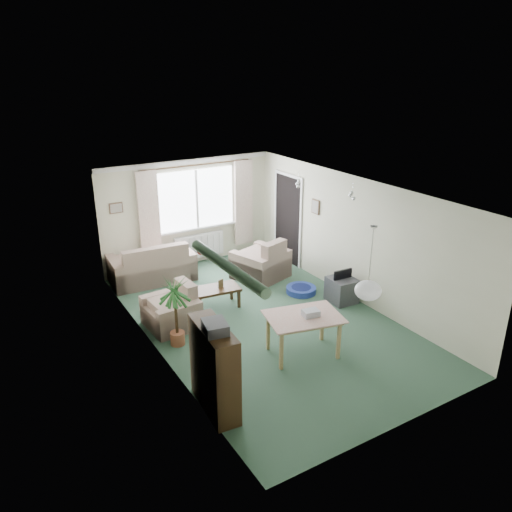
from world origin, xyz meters
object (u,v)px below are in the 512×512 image
sofa (152,261)px  armchair_left (171,306)px  tv_cube (342,290)px  pet_bed (301,290)px  dining_table (303,336)px  houseplant (176,312)px  bookshelf (214,369)px  armchair_corner (260,258)px  coffee_table (216,297)px

sofa → armchair_left: size_ratio=2.00×
tv_cube → pet_bed: bearing=125.6°
dining_table → tv_cube: bearing=33.0°
armchair_left → tv_cube: armchair_left is taller
sofa → houseplant: bearing=81.7°
sofa → tv_cube: bearing=137.8°
bookshelf → dining_table: size_ratio=1.16×
armchair_corner → coffee_table: armchair_corner is taller
houseplant → sofa: bearing=78.5°
bookshelf → dining_table: bookshelf is taller
coffee_table → houseplant: bearing=-142.6°
houseplant → coffee_table: bearing=37.4°
coffee_table → dining_table: (0.44, -2.17, 0.13)m
sofa → coffee_table: sofa is taller
coffee_table → dining_table: 2.22m
houseplant → pet_bed: size_ratio=1.99×
houseplant → dining_table: 2.06m
sofa → armchair_left: (-0.40, -2.07, -0.05)m
dining_table → pet_bed: size_ratio=1.75×
houseplant → armchair_left: bearing=76.6°
coffee_table → houseplant: houseplant is taller
sofa → armchair_left: 2.11m
houseplant → dining_table: size_ratio=1.13×
sofa → bookshelf: 4.53m
armchair_corner → dining_table: 3.11m
bookshelf → tv_cube: bookshelf is taller
sofa → armchair_corner: 2.30m
tv_cube → houseplant: bearing=-179.1°
armchair_corner → pet_bed: size_ratio=1.66×
armchair_corner → houseplant: houseplant is taller
armchair_left → bookshelf: bookshelf is taller
armchair_left → dining_table: size_ratio=0.82×
coffee_table → tv_cube: tv_cube is taller
armchair_corner → houseplant: 3.09m
coffee_table → bookshelf: bookshelf is taller
tv_cube → bookshelf: bearing=-152.0°
sofa → tv_cube: (2.80, -2.84, -0.19)m
armchair_corner → pet_bed: (0.30, -1.09, -0.39)m
bookshelf → tv_cube: 3.91m
houseplant → tv_cube: 3.37m
dining_table → armchair_corner: bearing=71.0°
tv_cube → armchair_left: bearing=169.8°
armchair_left → bookshelf: size_ratio=0.70×
bookshelf → pet_bed: size_ratio=2.04×
dining_table → pet_bed: bearing=54.7°
pet_bed → bookshelf: bearing=-143.0°
armchair_corner → pet_bed: 1.19m
sofa → coffee_table: 1.93m
houseplant → pet_bed: 3.00m
armchair_corner → houseplant: size_ratio=0.84×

